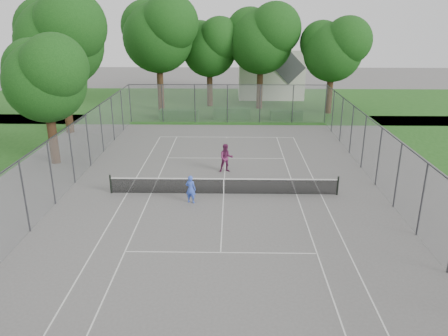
{
  "coord_description": "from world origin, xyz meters",
  "views": [
    {
      "loc": [
        0.47,
        -22.73,
        9.7
      ],
      "look_at": [
        0.0,
        1.0,
        1.2
      ],
      "focal_mm": 35.0,
      "sensor_mm": 36.0,
      "label": 1
    }
  ],
  "objects_px": {
    "tennis_net": "(224,186)",
    "woman_player": "(226,158)",
    "house": "(271,65)",
    "girl_player": "(191,189)"
  },
  "relations": [
    {
      "from": "tennis_net",
      "to": "house",
      "type": "distance_m",
      "value": 30.89
    },
    {
      "from": "tennis_net",
      "to": "girl_player",
      "type": "distance_m",
      "value": 2.13
    },
    {
      "from": "house",
      "to": "girl_player",
      "type": "distance_m",
      "value": 32.36
    },
    {
      "from": "girl_player",
      "to": "woman_player",
      "type": "height_order",
      "value": "woman_player"
    },
    {
      "from": "tennis_net",
      "to": "house",
      "type": "bearing_deg",
      "value": 80.67
    },
    {
      "from": "girl_player",
      "to": "woman_player",
      "type": "relative_size",
      "value": 0.84
    },
    {
      "from": "tennis_net",
      "to": "woman_player",
      "type": "height_order",
      "value": "woman_player"
    },
    {
      "from": "tennis_net",
      "to": "house",
      "type": "height_order",
      "value": "house"
    },
    {
      "from": "tennis_net",
      "to": "woman_player",
      "type": "bearing_deg",
      "value": 88.67
    },
    {
      "from": "house",
      "to": "girl_player",
      "type": "xyz_separation_m",
      "value": [
        -6.72,
        -31.51,
        -3.0
      ]
    }
  ]
}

